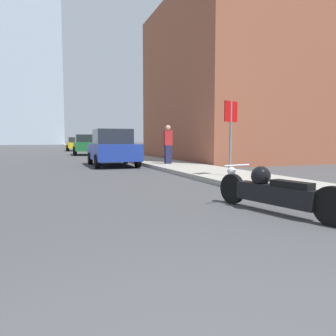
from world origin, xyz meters
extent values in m
cube|color=#9E998E|center=(4.97, 40.00, 0.07)|extent=(2.35, 240.00, 0.15)
cube|color=#9E563D|center=(10.90, 17.09, 4.72)|extent=(9.12, 10.82, 9.45)
cube|color=silver|center=(-4.67, 105.33, 25.35)|extent=(18.66, 18.66, 50.70)
cylinder|color=black|center=(2.87, 4.55, 0.28)|extent=(0.22, 0.57, 0.56)
cylinder|color=black|center=(3.29, 2.63, 0.28)|extent=(0.22, 0.57, 0.56)
cube|color=black|center=(3.08, 3.59, 0.31)|extent=(0.55, 1.51, 0.31)
sphere|color=black|center=(3.02, 3.88, 0.59)|extent=(0.34, 0.34, 0.34)
cube|color=black|center=(3.15, 3.28, 0.51)|extent=(0.36, 0.71, 0.10)
sphere|color=silver|center=(2.87, 4.58, 0.61)|extent=(0.16, 0.16, 0.16)
cylinder|color=silver|center=(2.90, 4.44, 0.73)|extent=(0.61, 0.17, 0.04)
cube|color=#1E3899|center=(2.53, 14.57, 0.67)|extent=(1.94, 4.12, 0.73)
cube|color=#23282D|center=(2.53, 14.57, 1.37)|extent=(1.63, 1.99, 0.68)
cylinder|color=black|center=(1.65, 15.85, 0.30)|extent=(0.21, 0.60, 0.60)
cylinder|color=black|center=(3.44, 15.82, 0.30)|extent=(0.21, 0.60, 0.60)
cylinder|color=black|center=(1.62, 13.31, 0.30)|extent=(0.21, 0.60, 0.60)
cylinder|color=black|center=(3.40, 13.28, 0.30)|extent=(0.21, 0.60, 0.60)
cube|color=#1E6B33|center=(2.62, 26.93, 0.71)|extent=(1.89, 4.13, 0.70)
cube|color=#23282D|center=(2.62, 26.93, 1.37)|extent=(1.54, 2.01, 0.61)
cylinder|color=black|center=(1.86, 28.22, 0.36)|extent=(0.23, 0.73, 0.72)
cylinder|color=black|center=(3.49, 28.16, 0.36)|extent=(0.23, 0.73, 0.72)
cylinder|color=black|center=(1.75, 25.71, 0.36)|extent=(0.23, 0.73, 0.72)
cylinder|color=black|center=(3.39, 25.64, 0.36)|extent=(0.23, 0.73, 0.72)
cube|color=gold|center=(2.77, 38.34, 0.65)|extent=(1.79, 4.24, 0.63)
cube|color=#23282D|center=(2.77, 38.34, 1.26)|extent=(1.52, 2.04, 0.59)
cylinder|color=black|center=(1.93, 39.66, 0.33)|extent=(0.20, 0.67, 0.67)
cylinder|color=black|center=(3.61, 39.65, 0.33)|extent=(0.20, 0.67, 0.67)
cylinder|color=black|center=(1.92, 37.03, 0.33)|extent=(0.20, 0.67, 0.67)
cylinder|color=black|center=(3.60, 37.03, 0.33)|extent=(0.20, 0.67, 0.67)
cylinder|color=slate|center=(4.71, 7.66, 1.24)|extent=(0.07, 0.07, 2.19)
cube|color=red|center=(4.71, 7.66, 2.04)|extent=(0.57, 0.26, 0.60)
cube|color=#1E2347|center=(4.74, 13.02, 0.56)|extent=(0.29, 0.20, 0.83)
cube|color=#B22328|center=(4.74, 13.02, 1.31)|extent=(0.36, 0.20, 0.66)
sphere|color=tan|center=(4.74, 13.02, 1.75)|extent=(0.24, 0.24, 0.24)
camera|label=1|loc=(-0.41, -0.77, 1.19)|focal=35.00mm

